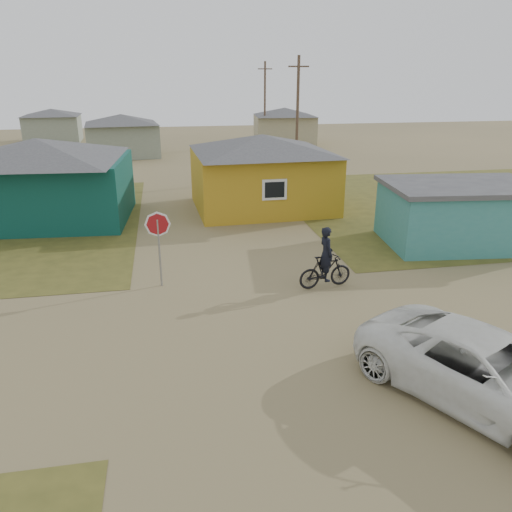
{
  "coord_description": "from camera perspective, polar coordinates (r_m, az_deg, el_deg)",
  "views": [
    {
      "loc": [
        -2.63,
        -11.86,
        6.82
      ],
      "look_at": [
        0.12,
        3.0,
        1.3
      ],
      "focal_mm": 35.0,
      "sensor_mm": 36.0,
      "label": 1
    }
  ],
  "objects": [
    {
      "name": "house_beige_east",
      "position": [
        53.61,
        3.27,
        14.72
      ],
      "size": [
        6.95,
        6.05,
        3.6
      ],
      "color": "#9A926D",
      "rests_on": "ground"
    },
    {
      "name": "vehicle",
      "position": [
        12.11,
        24.93,
        -11.84
      ],
      "size": [
        5.06,
        6.31,
        1.6
      ],
      "primitive_type": "imported",
      "rotation": [
        0.0,
        0.0,
        0.5
      ],
      "color": "white",
      "rests_on": "ground"
    },
    {
      "name": "cyclist",
      "position": [
        16.9,
        7.95,
        -1.1
      ],
      "size": [
        1.94,
        0.79,
        2.13
      ],
      "color": "black",
      "rests_on": "ground"
    },
    {
      "name": "utility_pole_far",
      "position": [
        50.95,
        1.02,
        17.04
      ],
      "size": [
        1.4,
        0.2,
        8.0
      ],
      "color": "brown",
      "rests_on": "ground"
    },
    {
      "name": "grass_ne",
      "position": [
        30.68,
        22.78,
        5.66
      ],
      "size": [
        20.0,
        18.0,
        0.0
      ],
      "primitive_type": "cube",
      "color": "brown",
      "rests_on": "ground"
    },
    {
      "name": "house_pale_north",
      "position": [
        59.18,
        -22.21,
        13.73
      ],
      "size": [
        6.28,
        5.81,
        3.4
      ],
      "color": "gray",
      "rests_on": "ground"
    },
    {
      "name": "house_teal",
      "position": [
        26.46,
        -23.37,
        8.06
      ],
      "size": [
        8.93,
        7.08,
        4.0
      ],
      "color": "#0A3A33",
      "rests_on": "ground"
    },
    {
      "name": "house_yellow",
      "position": [
        26.8,
        0.72,
        9.71
      ],
      "size": [
        7.72,
        6.76,
        3.9
      ],
      "color": "#B98D1C",
      "rests_on": "ground"
    },
    {
      "name": "shed_turquoise",
      "position": [
        22.69,
        22.3,
        4.5
      ],
      "size": [
        6.71,
        4.93,
        2.6
      ],
      "color": "teal",
      "rests_on": "ground"
    },
    {
      "name": "stop_sign",
      "position": [
        16.79,
        -11.12,
        2.68
      ],
      "size": [
        0.79,
        0.39,
        2.62
      ],
      "color": "gray",
      "rests_on": "ground"
    },
    {
      "name": "ground",
      "position": [
        13.93,
        1.78,
        -9.26
      ],
      "size": [
        120.0,
        120.0,
        0.0
      ],
      "primitive_type": "plane",
      "color": "olive"
    },
    {
      "name": "house_pale_west",
      "position": [
        46.25,
        -15.03,
        13.24
      ],
      "size": [
        7.04,
        6.15,
        3.6
      ],
      "color": "gray",
      "rests_on": "ground"
    },
    {
      "name": "utility_pole_near",
      "position": [
        35.17,
        4.75,
        15.62
      ],
      "size": [
        1.4,
        0.2,
        8.0
      ],
      "color": "brown",
      "rests_on": "ground"
    }
  ]
}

